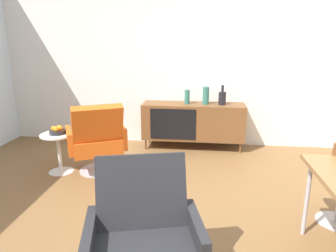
{
  "coord_description": "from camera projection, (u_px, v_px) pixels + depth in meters",
  "views": [
    {
      "loc": [
        0.16,
        -2.45,
        1.67
      ],
      "look_at": [
        -0.18,
        0.44,
        0.87
      ],
      "focal_mm": 32.93,
      "sensor_mm": 36.0,
      "label": 1
    }
  ],
  "objects": [
    {
      "name": "ground_plane",
      "position": [
        182.0,
        231.0,
        2.81
      ],
      "size": [
        8.32,
        8.32,
        0.0
      ],
      "primitive_type": "plane",
      "color": "brown"
    },
    {
      "name": "wall_back",
      "position": [
        195.0,
        59.0,
        4.92
      ],
      "size": [
        6.8,
        0.12,
        2.8
      ],
      "primitive_type": "cube",
      "color": "white",
      "rests_on": "ground_plane"
    },
    {
      "name": "sideboard",
      "position": [
        193.0,
        121.0,
        4.89
      ],
      "size": [
        1.6,
        0.45,
        0.72
      ],
      "color": "brown",
      "rests_on": "ground_plane"
    },
    {
      "name": "vase_cobalt",
      "position": [
        187.0,
        97.0,
        4.8
      ],
      "size": [
        0.08,
        0.08,
        0.22
      ],
      "color": "#337266",
      "rests_on": "sideboard"
    },
    {
      "name": "vase_sculptural_dark",
      "position": [
        206.0,
        96.0,
        4.76
      ],
      "size": [
        0.1,
        0.1,
        0.27
      ],
      "color": "#337266",
      "rests_on": "sideboard"
    },
    {
      "name": "vase_ceramic_small",
      "position": [
        222.0,
        98.0,
        4.74
      ],
      "size": [
        0.11,
        0.11,
        0.3
      ],
      "color": "black",
      "rests_on": "sideboard"
    },
    {
      "name": "lounge_chair_red",
      "position": [
        97.0,
        139.0,
        3.93
      ],
      "size": [
        0.87,
        0.86,
        0.95
      ],
      "color": "#D85919",
      "rests_on": "ground_plane"
    },
    {
      "name": "armchair_black_shell",
      "position": [
        144.0,
        235.0,
        1.98
      ],
      "size": [
        0.82,
        0.78,
        0.95
      ],
      "color": "#262628",
      "rests_on": "ground_plane"
    },
    {
      "name": "side_table_round",
      "position": [
        59.0,
        148.0,
        4.0
      ],
      "size": [
        0.44,
        0.44,
        0.52
      ],
      "color": "white",
      "rests_on": "ground_plane"
    },
    {
      "name": "fruit_bowl",
      "position": [
        57.0,
        131.0,
        3.94
      ],
      "size": [
        0.2,
        0.2,
        0.11
      ],
      "color": "#262628",
      "rests_on": "side_table_round"
    }
  ]
}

